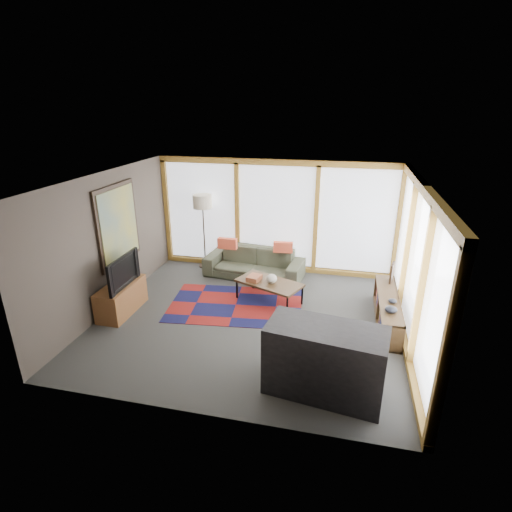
% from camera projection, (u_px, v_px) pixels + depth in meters
% --- Properties ---
extents(ground, '(5.50, 5.50, 0.00)m').
position_uv_depth(ground, '(251.00, 319.00, 7.41)').
color(ground, '#2B2B28').
rests_on(ground, ground).
extents(room_envelope, '(5.52, 5.02, 2.62)m').
position_uv_depth(room_envelope, '(284.00, 233.00, 7.26)').
color(room_envelope, '#463E35').
rests_on(room_envelope, ground).
extents(rug, '(2.75, 1.94, 0.01)m').
position_uv_depth(rug, '(236.00, 305.00, 7.90)').
color(rug, maroon).
rests_on(rug, ground).
extents(sofa, '(2.30, 1.11, 0.65)m').
position_uv_depth(sofa, '(254.00, 263.00, 9.09)').
color(sofa, '#393E2D').
rests_on(sofa, ground).
extents(pillow_left, '(0.44, 0.14, 0.24)m').
position_uv_depth(pillow_left, '(227.00, 243.00, 9.02)').
color(pillow_left, '#D84E30').
rests_on(pillow_left, sofa).
extents(pillow_right, '(0.44, 0.17, 0.24)m').
position_uv_depth(pillow_right, '(283.00, 247.00, 8.80)').
color(pillow_right, '#D84E30').
rests_on(pillow_right, sofa).
extents(floor_lamp, '(0.45, 0.45, 1.77)m').
position_uv_depth(floor_lamp, '(204.00, 232.00, 9.46)').
color(floor_lamp, black).
rests_on(floor_lamp, ground).
extents(coffee_table, '(1.43, 1.09, 0.43)m').
position_uv_depth(coffee_table, '(269.00, 292.00, 7.99)').
color(coffee_table, '#312315').
rests_on(coffee_table, ground).
extents(book_stack, '(0.29, 0.34, 0.10)m').
position_uv_depth(book_stack, '(254.00, 278.00, 7.97)').
color(book_stack, brown).
rests_on(book_stack, coffee_table).
extents(vase, '(0.22, 0.22, 0.18)m').
position_uv_depth(vase, '(272.00, 279.00, 7.83)').
color(vase, beige).
rests_on(vase, coffee_table).
extents(bookshelf, '(0.36, 2.01, 0.50)m').
position_uv_depth(bookshelf, '(387.00, 310.00, 7.21)').
color(bookshelf, '#312315').
rests_on(bookshelf, ground).
extents(bowl_a, '(0.24, 0.24, 0.10)m').
position_uv_depth(bowl_a, '(391.00, 309.00, 6.60)').
color(bowl_a, black).
rests_on(bowl_a, bookshelf).
extents(bowl_b, '(0.15, 0.15, 0.07)m').
position_uv_depth(bowl_b, '(393.00, 301.00, 6.92)').
color(bowl_b, black).
rests_on(bowl_b, bookshelf).
extents(shelf_picture, '(0.10, 0.29, 0.38)m').
position_uv_depth(shelf_picture, '(392.00, 273.00, 7.68)').
color(shelf_picture, black).
rests_on(shelf_picture, bookshelf).
extents(tv_console, '(0.47, 1.13, 0.57)m').
position_uv_depth(tv_console, '(122.00, 298.00, 7.56)').
color(tv_console, brown).
rests_on(tv_console, ground).
extents(television, '(0.15, 1.04, 0.60)m').
position_uv_depth(television, '(119.00, 271.00, 7.31)').
color(television, black).
rests_on(television, tv_console).
extents(bar_counter, '(1.67, 0.96, 1.00)m').
position_uv_depth(bar_counter, '(325.00, 360.00, 5.39)').
color(bar_counter, black).
rests_on(bar_counter, ground).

